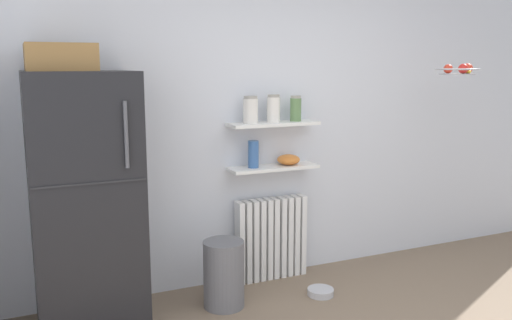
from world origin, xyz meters
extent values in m
cube|color=silver|center=(0.00, 2.05, 1.30)|extent=(7.04, 0.10, 2.60)
cube|color=black|center=(-1.47, 1.69, 0.84)|extent=(0.67, 0.62, 1.68)
cube|color=#262628|center=(-1.47, 1.37, 1.03)|extent=(0.66, 0.01, 0.01)
cylinder|color=#4C4C51|center=(-1.26, 1.36, 1.31)|extent=(0.02, 0.02, 0.40)
cube|color=olive|center=(-1.57, 1.69, 1.76)|extent=(0.40, 0.44, 0.16)
cube|color=white|center=(-0.30, 1.92, 0.33)|extent=(0.04, 0.12, 0.66)
cube|color=white|center=(-0.24, 1.92, 0.33)|extent=(0.04, 0.12, 0.66)
cube|color=white|center=(-0.18, 1.92, 0.33)|extent=(0.04, 0.12, 0.66)
cube|color=white|center=(-0.12, 1.92, 0.33)|extent=(0.04, 0.12, 0.66)
cube|color=white|center=(-0.06, 1.92, 0.33)|extent=(0.04, 0.12, 0.66)
cube|color=white|center=(0.00, 1.92, 0.33)|extent=(0.04, 0.12, 0.66)
cube|color=white|center=(0.06, 1.92, 0.33)|extent=(0.04, 0.12, 0.66)
cube|color=white|center=(0.13, 1.92, 0.33)|extent=(0.04, 0.12, 0.66)
cube|color=white|center=(0.19, 1.92, 0.33)|extent=(0.04, 0.12, 0.66)
cube|color=white|center=(0.25, 1.92, 0.33)|extent=(0.04, 0.12, 0.66)
cube|color=white|center=(-0.03, 1.89, 0.92)|extent=(0.72, 0.22, 0.02)
cube|color=white|center=(-0.03, 1.89, 1.27)|extent=(0.72, 0.22, 0.02)
cylinder|color=silver|center=(-0.22, 1.89, 1.37)|extent=(0.11, 0.11, 0.19)
cylinder|color=gray|center=(-0.22, 1.89, 1.48)|extent=(0.10, 0.10, 0.02)
cylinder|color=silver|center=(-0.03, 1.89, 1.38)|extent=(0.10, 0.10, 0.19)
cylinder|color=gray|center=(-0.03, 1.89, 1.48)|extent=(0.09, 0.09, 0.02)
cylinder|color=#5B7F4C|center=(0.17, 1.89, 1.37)|extent=(0.09, 0.09, 0.18)
cylinder|color=gray|center=(0.17, 1.89, 1.47)|extent=(0.08, 0.08, 0.02)
cylinder|color=#38609E|center=(-0.20, 1.89, 1.04)|extent=(0.08, 0.08, 0.21)
ellipsoid|color=orange|center=(0.11, 1.89, 0.98)|extent=(0.18, 0.18, 0.08)
cylinder|color=slate|center=(-0.57, 1.58, 0.24)|extent=(0.29, 0.29, 0.49)
cylinder|color=#B7B7BC|center=(0.16, 1.45, 0.03)|extent=(0.20, 0.20, 0.05)
torus|color=#B2B2B7|center=(1.42, 1.49, 1.68)|extent=(0.35, 0.35, 0.01)
cylinder|color=#A8A8AD|center=(1.42, 1.49, 1.64)|extent=(0.28, 0.28, 0.01)
sphere|color=red|center=(1.51, 1.47, 1.69)|extent=(0.08, 0.08, 0.08)
sphere|color=red|center=(1.38, 1.55, 1.69)|extent=(0.07, 0.07, 0.07)
sphere|color=red|center=(1.40, 1.41, 1.69)|extent=(0.08, 0.08, 0.08)
ellipsoid|color=yellow|center=(1.46, 1.46, 1.68)|extent=(0.08, 0.18, 0.08)
camera|label=1|loc=(-1.85, -1.84, 1.72)|focal=37.81mm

